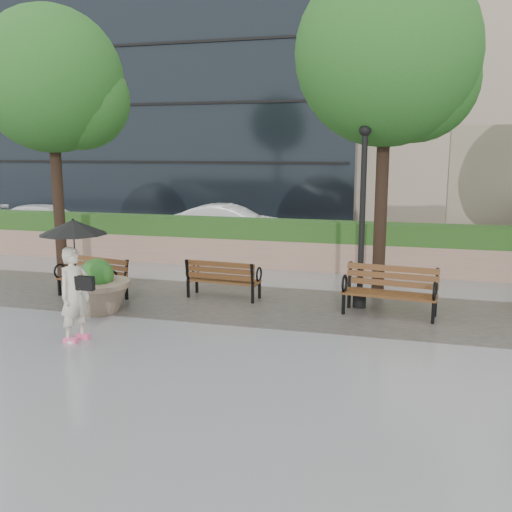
% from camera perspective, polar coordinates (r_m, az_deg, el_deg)
% --- Properties ---
extents(ground, '(100.00, 100.00, 0.00)m').
position_cam_1_polar(ground, '(9.70, -6.57, -9.26)').
color(ground, gray).
rests_on(ground, ground).
extents(cobble_strip, '(28.00, 3.20, 0.01)m').
position_cam_1_polar(cobble_strip, '(12.40, -1.43, -4.74)').
color(cobble_strip, '#383330').
rests_on(cobble_strip, ground).
extents(hedge_wall, '(24.00, 0.80, 1.35)m').
position_cam_1_polar(hedge_wall, '(16.05, 2.65, 1.19)').
color(hedge_wall, tan).
rests_on(hedge_wall, ground).
extents(asphalt_street, '(40.00, 7.00, 0.00)m').
position_cam_1_polar(asphalt_street, '(20.02, 5.14, 1.12)').
color(asphalt_street, black).
rests_on(asphalt_street, ground).
extents(bench_1, '(1.76, 1.03, 0.89)m').
position_cam_1_polar(bench_1, '(13.31, -16.02, -2.93)').
color(bench_1, brown).
rests_on(bench_1, ground).
extents(bench_2, '(1.67, 0.77, 0.87)m').
position_cam_1_polar(bench_2, '(12.78, -3.26, -3.11)').
color(bench_2, brown).
rests_on(bench_2, ground).
extents(bench_3, '(1.90, 0.93, 0.98)m').
position_cam_1_polar(bench_3, '(11.73, 13.18, -4.46)').
color(bench_3, brown).
rests_on(bench_3, ground).
extents(planter_left, '(1.33, 1.33, 1.11)m').
position_cam_1_polar(planter_left, '(12.10, -15.57, -3.41)').
color(planter_left, '#7F6B56').
rests_on(planter_left, ground).
extents(lamppost, '(0.28, 0.28, 3.78)m').
position_cam_1_polar(lamppost, '(11.95, 10.53, 2.59)').
color(lamppost, black).
rests_on(lamppost, ground).
extents(tree_0, '(3.66, 3.60, 6.79)m').
position_cam_1_polar(tree_0, '(15.71, -19.18, 15.79)').
color(tree_0, black).
rests_on(tree_0, ground).
extents(tree_1, '(3.92, 3.90, 7.23)m').
position_cam_1_polar(tree_1, '(13.09, 13.66, 18.46)').
color(tree_1, black).
rests_on(tree_1, ground).
extents(car_left, '(4.62, 2.66, 1.26)m').
position_cam_1_polar(car_left, '(22.68, -19.99, 3.23)').
color(car_left, white).
rests_on(car_left, ground).
extents(car_right, '(4.32, 1.72, 1.40)m').
position_cam_1_polar(car_right, '(19.89, -2.70, 3.11)').
color(car_right, white).
rests_on(car_right, ground).
extents(pedestrian, '(1.15, 1.15, 2.11)m').
position_cam_1_polar(pedestrian, '(10.21, -17.70, -1.18)').
color(pedestrian, beige).
rests_on(pedestrian, ground).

